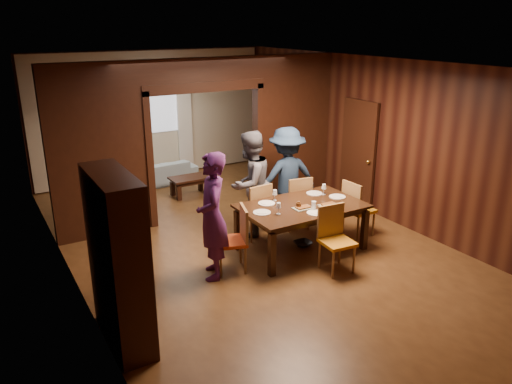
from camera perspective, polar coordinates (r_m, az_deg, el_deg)
floor at (r=8.29m, az=-0.69°, el=-5.96°), size 9.00×9.00×0.00m
ceiling at (r=7.54m, az=-0.78°, el=14.45°), size 5.50×9.00×0.02m
room_walls at (r=9.41m, az=-6.50°, el=6.66°), size 5.52×9.01×2.90m
person_purple at (r=6.98m, az=-5.01°, el=-2.79°), size 0.65×0.78×1.83m
person_grey at (r=8.36m, az=-0.70°, el=0.91°), size 1.08×0.98×1.80m
person_navy at (r=8.78m, az=3.51°, el=1.70°), size 1.23×0.80×1.78m
sofa at (r=11.43m, az=-11.19°, el=2.14°), size 1.77×0.79×0.51m
serving_bowl at (r=7.96m, az=5.57°, el=-0.93°), size 0.29×0.29×0.07m
dining_table at (r=7.99m, az=5.18°, el=-4.04°), size 1.91×1.19×0.76m
coffee_table at (r=10.58m, az=-7.56°, el=0.67°), size 0.80×0.50×0.40m
chair_left at (r=7.29m, az=-2.92°, el=-5.44°), size 0.55×0.55×0.97m
chair_right at (r=8.65m, az=11.71°, el=-1.80°), size 0.46×0.46×0.97m
chair_far_l at (r=8.38m, az=-0.23°, el=-2.08°), size 0.47×0.47×0.97m
chair_far_r at (r=8.78m, az=4.49°, el=-1.12°), size 0.50×0.50×0.97m
chair_near at (r=7.35m, az=9.29°, el=-5.47°), size 0.48×0.48×0.97m
hutch at (r=5.74m, az=-15.47°, el=-7.56°), size 0.40×1.20×2.00m
door_right at (r=9.83m, az=11.60°, el=4.20°), size 0.06×0.90×2.10m
window_far at (r=11.72m, az=-11.78°, el=9.79°), size 1.20×0.03×1.30m
curtain_left at (r=11.54m, az=-15.09°, el=7.12°), size 0.35×0.06×2.40m
curtain_right at (r=12.02m, az=-8.17°, el=8.03°), size 0.35×0.06×2.40m
plate_left at (r=7.50m, az=0.68°, el=-2.35°), size 0.27×0.27×0.01m
plate_far_l at (r=7.88m, az=1.22°, el=-1.29°), size 0.27×0.27×0.01m
plate_far_r at (r=8.38m, az=6.69°, el=-0.15°), size 0.27×0.27×0.01m
plate_right at (r=8.27m, az=9.27°, el=-0.53°), size 0.27×0.27×0.01m
plate_near at (r=7.54m, az=6.83°, el=-2.38°), size 0.27×0.27×0.01m
platter_a at (r=7.70m, az=5.38°, el=-1.78°), size 0.30×0.20×0.04m
platter_b at (r=7.86m, az=8.31°, el=-1.45°), size 0.30×0.20×0.04m
wineglass_left at (r=7.43m, az=2.60°, el=-1.89°), size 0.08×0.08×0.18m
wineglass_far at (r=7.99m, az=2.16°, el=-0.37°), size 0.08×0.08×0.18m
wineglass_right at (r=8.34m, az=7.76°, el=0.30°), size 0.08×0.08×0.18m
tumbler at (r=7.64m, az=6.62°, el=-1.57°), size 0.07×0.07×0.14m
condiment_jar at (r=7.70m, az=4.88°, el=-1.47°), size 0.08×0.08×0.11m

